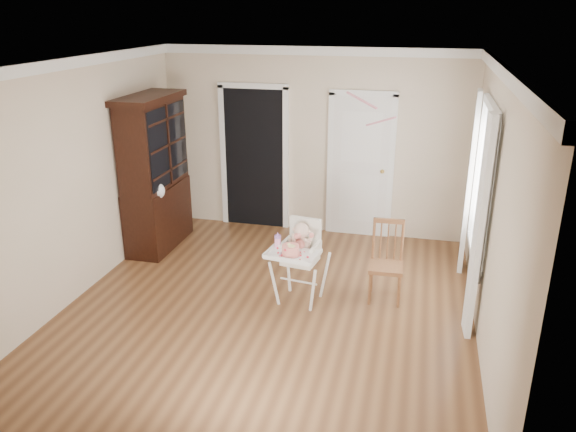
% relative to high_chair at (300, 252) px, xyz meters
% --- Properties ---
extents(floor, '(5.00, 5.00, 0.00)m').
position_rel_high_chair_xyz_m(floor, '(-0.30, -0.26, -0.61)').
color(floor, brown).
rests_on(floor, ground).
extents(ceiling, '(5.00, 5.00, 0.00)m').
position_rel_high_chair_xyz_m(ceiling, '(-0.30, -0.26, 2.09)').
color(ceiling, white).
rests_on(ceiling, wall_back).
extents(wall_back, '(4.50, 0.00, 4.50)m').
position_rel_high_chair_xyz_m(wall_back, '(-0.30, 2.24, 0.74)').
color(wall_back, beige).
rests_on(wall_back, floor).
extents(wall_left, '(0.00, 5.00, 5.00)m').
position_rel_high_chair_xyz_m(wall_left, '(-2.55, -0.26, 0.74)').
color(wall_left, beige).
rests_on(wall_left, floor).
extents(wall_right, '(0.00, 5.00, 5.00)m').
position_rel_high_chair_xyz_m(wall_right, '(1.95, -0.26, 0.74)').
color(wall_right, beige).
rests_on(wall_right, floor).
extents(crown_molding, '(4.50, 5.00, 0.12)m').
position_rel_high_chair_xyz_m(crown_molding, '(-0.30, -0.26, 2.03)').
color(crown_molding, white).
rests_on(crown_molding, ceiling).
extents(doorway, '(1.06, 0.05, 2.22)m').
position_rel_high_chair_xyz_m(doorway, '(-1.20, 2.22, 0.50)').
color(doorway, black).
rests_on(doorway, wall_back).
extents(closet_door, '(0.96, 0.09, 2.13)m').
position_rel_high_chair_xyz_m(closet_door, '(0.40, 2.22, 0.41)').
color(closet_door, white).
rests_on(closet_door, wall_back).
extents(window_right, '(0.13, 1.84, 2.30)m').
position_rel_high_chair_xyz_m(window_right, '(1.87, 0.54, 0.67)').
color(window_right, white).
rests_on(window_right, wall_right).
extents(high_chair, '(0.65, 0.77, 0.99)m').
position_rel_high_chair_xyz_m(high_chair, '(0.00, 0.00, 0.00)').
color(high_chair, white).
rests_on(high_chair, floor).
extents(baby, '(0.27, 0.22, 0.41)m').
position_rel_high_chair_xyz_m(baby, '(0.01, 0.02, 0.13)').
color(baby, beige).
rests_on(baby, high_chair).
extents(cake, '(0.24, 0.24, 0.11)m').
position_rel_high_chair_xyz_m(cake, '(-0.05, -0.25, 0.13)').
color(cake, silver).
rests_on(cake, high_chair).
extents(sippy_cup, '(0.07, 0.07, 0.18)m').
position_rel_high_chair_xyz_m(sippy_cup, '(-0.24, -0.09, 0.15)').
color(sippy_cup, '#F495C6').
rests_on(sippy_cup, high_chair).
extents(china_cabinet, '(0.56, 1.26, 2.13)m').
position_rel_high_chair_xyz_m(china_cabinet, '(-2.29, 1.13, 0.45)').
color(china_cabinet, black).
rests_on(china_cabinet, floor).
extents(dining_chair, '(0.40, 0.40, 0.94)m').
position_rel_high_chair_xyz_m(dining_chair, '(0.95, 0.31, -0.18)').
color(dining_chair, brown).
rests_on(dining_chair, floor).
extents(streamer, '(0.41, 0.32, 0.15)m').
position_rel_high_chair_xyz_m(streamer, '(0.51, 0.99, 1.57)').
color(streamer, '#D67C8E').
rests_on(streamer, ceiling).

